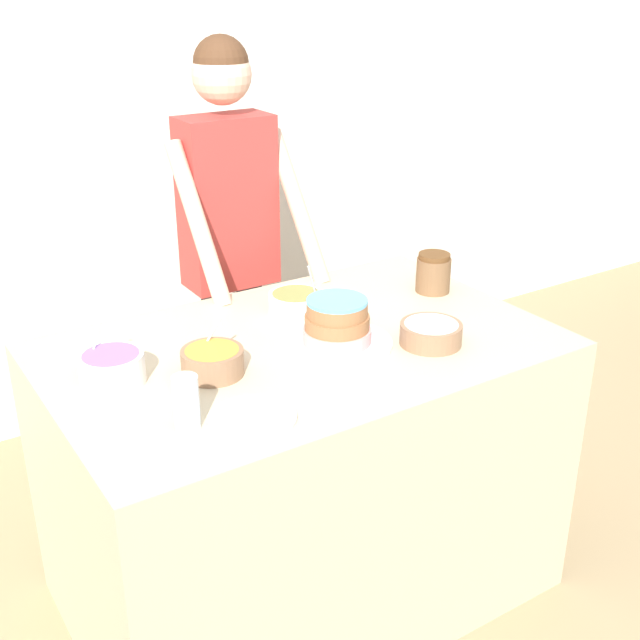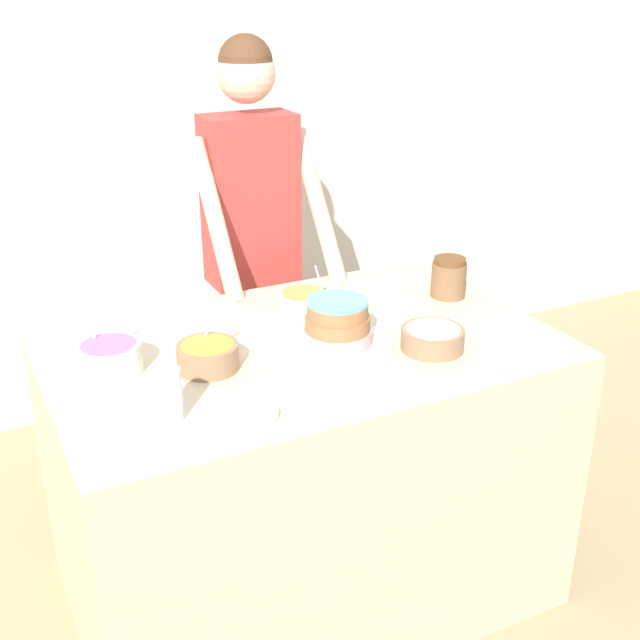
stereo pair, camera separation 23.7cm
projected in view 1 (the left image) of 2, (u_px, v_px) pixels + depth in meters
The scene contains 11 objects.
wall_back at pixel (113, 138), 3.48m from camera, with size 10.00×0.05×2.60m.
counter at pixel (303, 472), 2.62m from camera, with size 1.52×0.97×0.93m.
person_baker at pixel (230, 220), 3.01m from camera, with size 0.46×0.48×1.77m.
cake at pixel (337, 326), 2.40m from camera, with size 0.34×0.34×0.15m.
frosting_bowl_orange at pixel (212, 361), 2.23m from camera, with size 0.18×0.18×0.14m.
frosting_bowl_olive at pixel (296, 302), 2.63m from camera, with size 0.18×0.18×0.19m.
frosting_bowl_white at pixel (431, 333), 2.41m from camera, with size 0.19×0.19×0.07m.
frosting_bowl_purple at pixel (112, 367), 2.18m from camera, with size 0.18×0.18×0.16m.
drinking_glass at pixel (186, 403), 1.96m from camera, with size 0.06×0.06×0.14m.
ceramic_plate at pixel (252, 418), 2.01m from camera, with size 0.22×0.22×0.01m.
stoneware_jar at pixel (433, 273), 2.80m from camera, with size 0.12×0.12×0.14m.
Camera 1 is at (-1.14, -1.39, 1.97)m, focal length 45.00 mm.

